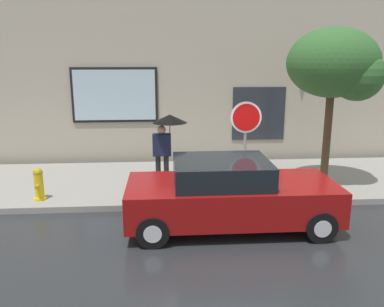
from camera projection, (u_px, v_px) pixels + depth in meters
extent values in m
plane|color=#282B2D|center=(226.00, 226.00, 8.65)|extent=(60.00, 60.00, 0.00)
cube|color=gray|center=(210.00, 181.00, 11.54)|extent=(20.00, 4.00, 0.15)
cube|color=#B2A893|center=(202.00, 59.00, 13.14)|extent=(20.00, 0.40, 7.00)
cube|color=black|center=(115.00, 95.00, 12.99)|extent=(2.81, 0.06, 1.80)
cube|color=silver|center=(115.00, 95.00, 12.96)|extent=(2.65, 0.03, 1.64)
cube|color=#262B33|center=(259.00, 114.00, 13.49)|extent=(1.80, 0.04, 1.80)
cone|color=#99999E|center=(303.00, 72.00, 13.13)|extent=(0.22, 0.24, 0.24)
cube|color=maroon|center=(231.00, 199.00, 8.49)|extent=(4.42, 1.86, 0.75)
cube|color=black|center=(221.00, 171.00, 8.32)|extent=(1.99, 1.63, 0.49)
cylinder|color=black|center=(293.00, 197.00, 9.50)|extent=(0.64, 0.22, 0.64)
cylinder|color=silver|center=(293.00, 197.00, 9.50)|extent=(0.35, 0.24, 0.35)
cylinder|color=black|center=(321.00, 227.00, 7.85)|extent=(0.64, 0.22, 0.64)
cylinder|color=silver|center=(321.00, 227.00, 7.85)|extent=(0.35, 0.24, 0.35)
cylinder|color=black|center=(155.00, 200.00, 9.27)|extent=(0.64, 0.22, 0.64)
cylinder|color=silver|center=(155.00, 200.00, 9.27)|extent=(0.35, 0.24, 0.35)
cylinder|color=black|center=(153.00, 232.00, 7.62)|extent=(0.64, 0.22, 0.64)
cylinder|color=silver|center=(153.00, 232.00, 7.62)|extent=(0.35, 0.24, 0.35)
cylinder|color=yellow|center=(39.00, 186.00, 9.74)|extent=(0.22, 0.22, 0.69)
sphere|color=gold|center=(38.00, 173.00, 9.66)|extent=(0.23, 0.23, 0.23)
cylinder|color=gold|center=(37.00, 187.00, 9.58)|extent=(0.09, 0.12, 0.09)
cylinder|color=gold|center=(41.00, 183.00, 9.89)|extent=(0.09, 0.12, 0.09)
cylinder|color=yellow|center=(40.00, 198.00, 9.82)|extent=(0.30, 0.30, 0.06)
cylinder|color=black|center=(158.00, 171.00, 10.79)|extent=(0.14, 0.14, 0.84)
cylinder|color=black|center=(166.00, 170.00, 10.81)|extent=(0.14, 0.14, 0.84)
cube|color=#191E38|center=(162.00, 145.00, 10.63)|extent=(0.49, 0.22, 0.60)
sphere|color=tan|center=(162.00, 130.00, 10.53)|extent=(0.23, 0.23, 0.23)
cylinder|color=#4C4C51|center=(170.00, 136.00, 10.58)|extent=(0.02, 0.02, 0.90)
cone|color=black|center=(170.00, 119.00, 10.48)|extent=(0.92, 0.92, 0.22)
cylinder|color=#4C3823|center=(327.00, 138.00, 10.69)|extent=(0.21, 0.21, 2.63)
ellipsoid|color=#33662D|center=(333.00, 63.00, 10.22)|extent=(2.41, 2.04, 1.80)
sphere|color=#33662D|center=(358.00, 75.00, 10.04)|extent=(1.32, 1.32, 1.32)
cylinder|color=gray|center=(245.00, 151.00, 9.79)|extent=(0.07, 0.07, 2.37)
cylinder|color=white|center=(246.00, 117.00, 9.55)|extent=(0.76, 0.02, 0.76)
cylinder|color=red|center=(246.00, 117.00, 9.54)|extent=(0.66, 0.02, 0.66)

